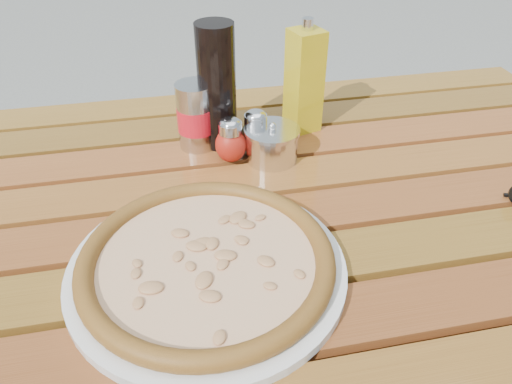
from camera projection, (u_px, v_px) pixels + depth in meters
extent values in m
cube|color=#371E0C|center=(453.00, 213.00, 1.40)|extent=(0.06, 0.06, 0.70)
cube|color=#33180B|center=(259.00, 241.00, 0.78)|extent=(1.36, 0.86, 0.04)
cube|color=#4E230D|center=(294.00, 330.00, 0.60)|extent=(1.40, 0.09, 0.03)
cube|color=#51310E|center=(274.00, 270.00, 0.68)|extent=(1.40, 0.09, 0.03)
cube|color=#55270F|center=(259.00, 224.00, 0.76)|extent=(1.40, 0.09, 0.03)
cube|color=#5C3010|center=(246.00, 186.00, 0.84)|extent=(1.40, 0.09, 0.03)
cube|color=#5D2B10|center=(236.00, 155.00, 0.92)|extent=(1.40, 0.09, 0.03)
cube|color=#4E2F0D|center=(227.00, 128.00, 1.00)|extent=(1.40, 0.09, 0.03)
cube|color=#5B3710|center=(220.00, 106.00, 1.08)|extent=(1.40, 0.09, 0.03)
cylinder|color=silver|center=(207.00, 269.00, 0.65)|extent=(0.45, 0.45, 0.01)
cylinder|color=beige|center=(207.00, 262.00, 0.64)|extent=(0.32, 0.32, 0.01)
torus|color=black|center=(206.00, 260.00, 0.64)|extent=(0.34, 0.34, 0.03)
ellipsoid|color=red|center=(231.00, 145.00, 0.86)|extent=(0.07, 0.07, 0.06)
cylinder|color=silver|center=(230.00, 128.00, 0.84)|extent=(0.05, 0.05, 0.02)
ellipsoid|color=silver|center=(230.00, 123.00, 0.83)|extent=(0.05, 0.05, 0.02)
ellipsoid|color=#333C18|center=(256.00, 136.00, 0.88)|extent=(0.07, 0.07, 0.06)
cylinder|color=silver|center=(256.00, 120.00, 0.86)|extent=(0.05, 0.05, 0.02)
ellipsoid|color=silver|center=(256.00, 115.00, 0.86)|extent=(0.04, 0.04, 0.02)
cylinder|color=black|center=(217.00, 87.00, 0.86)|extent=(0.08, 0.08, 0.22)
cylinder|color=silver|center=(196.00, 116.00, 0.88)|extent=(0.08, 0.08, 0.12)
cylinder|color=red|center=(196.00, 118.00, 0.88)|extent=(0.08, 0.08, 0.04)
cube|color=#B89F13|center=(304.00, 82.00, 0.91)|extent=(0.07, 0.07, 0.19)
cylinder|color=silver|center=(308.00, 24.00, 0.85)|extent=(0.02, 0.02, 0.02)
cylinder|color=silver|center=(272.00, 145.00, 0.86)|extent=(0.11, 0.11, 0.05)
cylinder|color=silver|center=(272.00, 131.00, 0.84)|extent=(0.12, 0.12, 0.01)
sphere|color=white|center=(272.00, 126.00, 0.84)|extent=(0.02, 0.02, 0.01)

